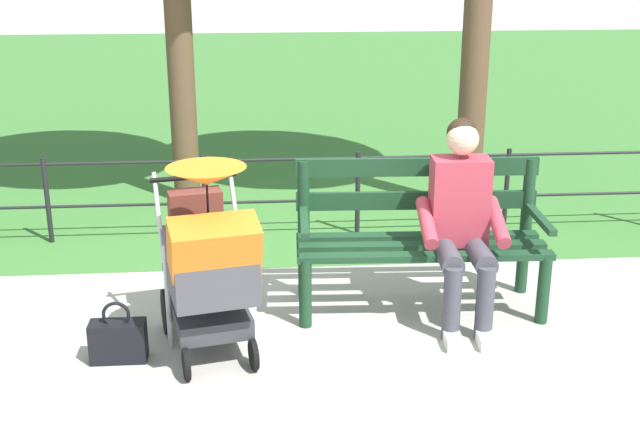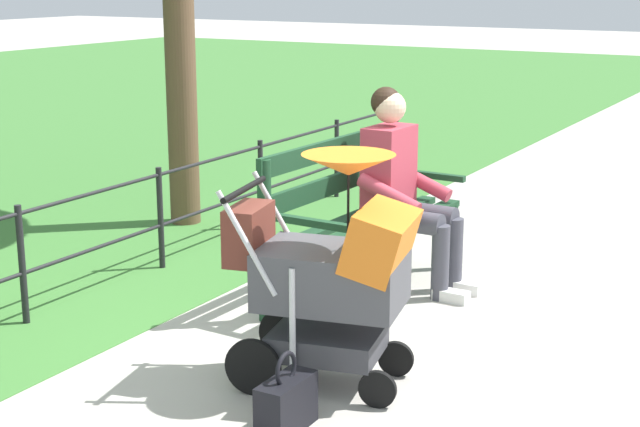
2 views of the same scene
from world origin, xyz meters
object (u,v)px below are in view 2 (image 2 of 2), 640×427
Objects in this scene: park_bench at (356,210)px; stroller at (333,268)px; person_on_bench at (404,183)px; handbag at (286,403)px.

stroller reaches higher than park_bench.
handbag is at bearing 11.19° from person_on_bench.
person_on_bench reaches higher than handbag.
handbag is at bearing 6.73° from stroller.
person_on_bench is (-0.22, 0.22, 0.15)m from park_bench.
stroller is 3.11× the size of handbag.
person_on_bench is 2.19m from handbag.
handbag is (2.08, 0.41, -0.55)m from person_on_bench.
park_bench is 1.41× the size of stroller.
park_bench is 0.35m from person_on_bench.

